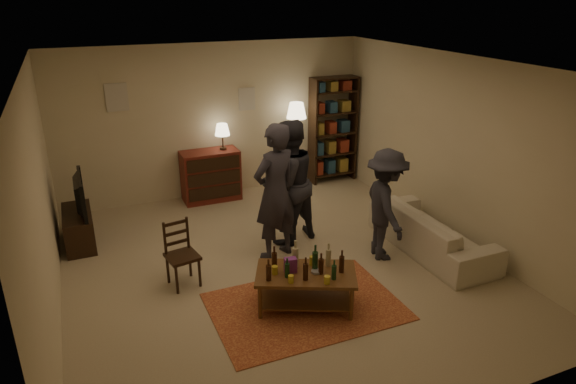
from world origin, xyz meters
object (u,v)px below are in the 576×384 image
coffee_table (305,277)px  bookshelf (333,129)px  floor_lamp (296,116)px  tv_stand (78,220)px  person_by_sofa (386,205)px  person_right (288,183)px  sofa (432,231)px  dresser (211,174)px  person_left (275,192)px  dining_chair (180,251)px

coffee_table → bookshelf: 4.47m
coffee_table → floor_lamp: size_ratio=0.80×
coffee_table → floor_lamp: bearing=67.6°
tv_stand → person_by_sofa: (3.90, -2.08, 0.40)m
person_by_sofa → bookshelf: bearing=-0.9°
floor_lamp → person_right: 2.24m
floor_lamp → sofa: bearing=-75.7°
dresser → person_left: person_left is taller
coffee_table → tv_stand: tv_stand is taller
person_right → person_by_sofa: bearing=117.3°
coffee_table → sofa: (2.27, 0.59, -0.11)m
floor_lamp → person_right: (-0.99, -1.96, -0.45)m
person_left → person_right: person_left is taller
dining_chair → dresser: size_ratio=0.64×
person_right → person_left: bearing=27.3°
floor_lamp → person_left: (-1.35, -2.33, -0.41)m
dresser → person_by_sofa: bearing=-61.1°
tv_stand → dresser: (2.25, 0.91, 0.09)m
bookshelf → person_by_sofa: bookshelf is taller
coffee_table → dining_chair: dining_chair is taller
dining_chair → bookshelf: 4.46m
coffee_table → dining_chair: size_ratio=1.51×
dining_chair → tv_stand: size_ratio=0.82×
dining_chair → floor_lamp: floor_lamp is taller
tv_stand → sofa: (4.64, -2.20, -0.08)m
coffee_table → tv_stand: bearing=130.4°
coffee_table → floor_lamp: floor_lamp is taller
bookshelf → floor_lamp: bearing=-171.0°
bookshelf → sofa: 3.26m
coffee_table → sofa: bearing=14.5°
dining_chair → sofa: bearing=-18.6°
tv_stand → dresser: 2.43m
bookshelf → person_left: 3.28m
dresser → bookshelf: size_ratio=0.67×
person_left → person_right: size_ratio=1.04×
coffee_table → bookshelf: (2.32, 3.77, 0.62)m
person_right → sofa: bearing=129.1°
dining_chair → dresser: dresser is taller
dining_chair → person_by_sofa: bearing=-18.4°
bookshelf → floor_lamp: (-0.82, -0.13, 0.34)m
dining_chair → bookshelf: bookshelf is taller
coffee_table → dining_chair: bearing=137.7°
tv_stand → person_left: (2.52, -1.48, 0.58)m
person_by_sofa → floor_lamp: bearing=14.2°
coffee_table → person_by_sofa: (1.53, 0.71, 0.37)m
floor_lamp → person_right: size_ratio=0.88×
dining_chair → dresser: bearing=57.0°
tv_stand → person_right: 3.13m
bookshelf → person_left: size_ratio=1.05×
sofa → person_left: size_ratio=1.08×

